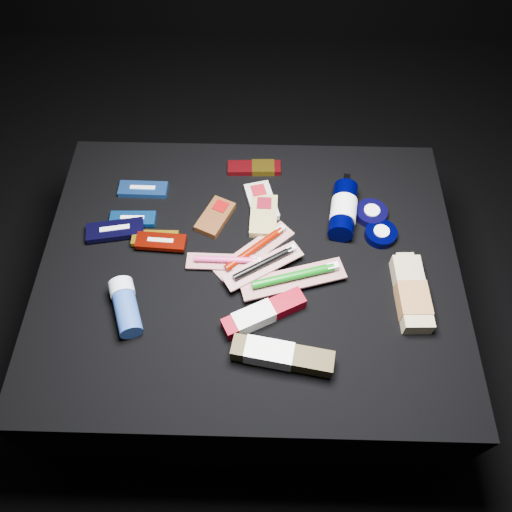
{
  "coord_description": "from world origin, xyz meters",
  "views": [
    {
      "loc": [
        0.03,
        -0.62,
        1.39
      ],
      "look_at": [
        0.01,
        0.01,
        0.42
      ],
      "focal_mm": 35.0,
      "sensor_mm": 36.0,
      "label": 1
    }
  ],
  "objects_px": {
    "deodorant_stick": "(126,306)",
    "toothpaste_carton_red": "(260,315)",
    "lotion_bottle": "(343,210)",
    "bodywash_bottle": "(412,295)"
  },
  "relations": [
    {
      "from": "deodorant_stick",
      "to": "lotion_bottle",
      "type": "bearing_deg",
      "value": 8.93
    },
    {
      "from": "lotion_bottle",
      "to": "bodywash_bottle",
      "type": "height_order",
      "value": "lotion_bottle"
    },
    {
      "from": "toothpaste_carton_red",
      "to": "bodywash_bottle",
      "type": "bearing_deg",
      "value": -17.44
    },
    {
      "from": "lotion_bottle",
      "to": "deodorant_stick",
      "type": "xyz_separation_m",
      "value": [
        -0.49,
        -0.27,
        -0.01
      ]
    },
    {
      "from": "lotion_bottle",
      "to": "bodywash_bottle",
      "type": "xyz_separation_m",
      "value": [
        0.14,
        -0.23,
        -0.01
      ]
    },
    {
      "from": "lotion_bottle",
      "to": "bodywash_bottle",
      "type": "bearing_deg",
      "value": -49.71
    },
    {
      "from": "toothpaste_carton_red",
      "to": "lotion_bottle",
      "type": "bearing_deg",
      "value": 28.03
    },
    {
      "from": "deodorant_stick",
      "to": "toothpaste_carton_red",
      "type": "bearing_deg",
      "value": -22.1
    },
    {
      "from": "lotion_bottle",
      "to": "bodywash_bottle",
      "type": "distance_m",
      "value": 0.26
    },
    {
      "from": "bodywash_bottle",
      "to": "toothpaste_carton_red",
      "type": "bearing_deg",
      "value": -172.29
    }
  ]
}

